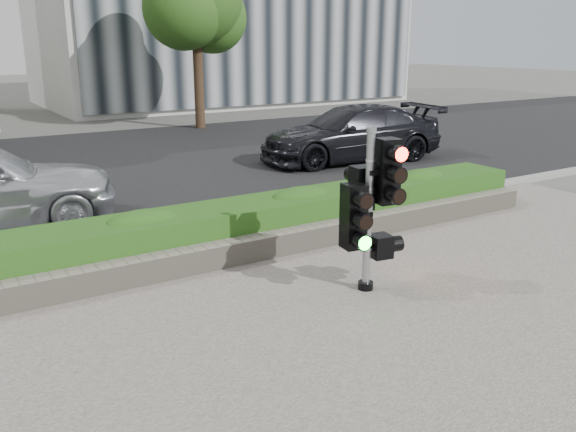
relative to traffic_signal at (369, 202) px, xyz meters
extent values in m
plane|color=#51514C|center=(-0.96, -0.14, -1.20)|extent=(120.00, 120.00, 0.00)
cube|color=#9E9389|center=(-0.96, -2.64, -1.18)|extent=(16.00, 11.00, 0.03)
cube|color=black|center=(-0.96, 9.86, -1.19)|extent=(60.00, 13.00, 0.02)
cube|color=gray|center=(-0.96, 3.01, -1.14)|extent=(60.00, 0.25, 0.12)
cube|color=gray|center=(-0.96, 1.76, -1.00)|extent=(12.00, 0.32, 0.34)
cube|color=#438B2A|center=(-0.96, 2.41, -0.83)|extent=(12.00, 1.00, 0.68)
cylinder|color=black|center=(4.54, 15.36, 0.59)|extent=(0.36, 0.36, 3.58)
sphere|color=#224213|center=(5.31, 15.68, 2.77)|extent=(2.56, 2.56, 2.56)
sphere|color=#224213|center=(3.90, 14.98, 3.03)|extent=(2.82, 2.82, 2.82)
cylinder|color=black|center=(-0.03, -0.03, -1.12)|extent=(0.20, 0.20, 0.10)
cylinder|color=gray|center=(-0.03, -0.03, -0.14)|extent=(0.10, 0.10, 2.06)
cylinder|color=gray|center=(-0.03, -0.03, 0.92)|extent=(0.13, 0.13, 0.05)
cube|color=#FF1107|center=(0.19, -0.09, 0.39)|extent=(0.30, 0.30, 0.82)
cube|color=#14E51E|center=(-0.27, -0.02, -0.14)|extent=(0.30, 0.30, 0.82)
cube|color=black|center=(0.03, 0.20, 0.14)|extent=(0.30, 0.30, 0.56)
cube|color=orange|center=(0.19, -0.03, -0.61)|extent=(0.30, 0.30, 0.30)
imported|color=black|center=(5.34, 7.24, -0.44)|extent=(5.28, 2.64, 1.47)
camera|label=1|loc=(-4.83, -5.76, 1.96)|focal=38.00mm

